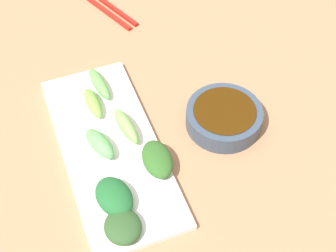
% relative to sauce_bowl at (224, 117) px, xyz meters
% --- Properties ---
extents(tabletop, '(2.10, 2.10, 0.02)m').
position_rel_sauce_bowl_xyz_m(tabletop, '(0.12, -0.03, -0.03)').
color(tabletop, '#A2724F').
rests_on(tabletop, ground).
extents(sauce_bowl, '(0.13, 0.13, 0.04)m').
position_rel_sauce_bowl_xyz_m(sauce_bowl, '(0.00, 0.00, 0.00)').
color(sauce_bowl, '#344455').
rests_on(sauce_bowl, tabletop).
extents(serving_plate, '(0.15, 0.37, 0.01)m').
position_rel_sauce_bowl_xyz_m(serving_plate, '(0.20, -0.02, -0.01)').
color(serving_plate, white).
rests_on(serving_plate, tabletop).
extents(broccoli_stalk_0, '(0.03, 0.09, 0.02)m').
position_rel_sauce_bowl_xyz_m(broccoli_stalk_0, '(0.18, -0.15, 0.00)').
color(broccoli_stalk_0, '#61A34E').
rests_on(broccoli_stalk_0, serving_plate).
extents(broccoli_stalk_1, '(0.05, 0.08, 0.03)m').
position_rel_sauce_bowl_xyz_m(broccoli_stalk_1, '(0.22, -0.02, 0.01)').
color(broccoli_stalk_1, '#5EA259').
rests_on(broccoli_stalk_1, serving_plate).
extents(broccoli_leafy_2, '(0.06, 0.08, 0.03)m').
position_rel_sauce_bowl_xyz_m(broccoli_leafy_2, '(0.22, 0.09, 0.01)').
color(broccoli_leafy_2, '#1E5C2A').
rests_on(broccoli_leafy_2, serving_plate).
extents(broccoli_stalk_3, '(0.03, 0.07, 0.02)m').
position_rel_sauce_bowl_xyz_m(broccoli_stalk_3, '(0.20, -0.11, 0.00)').
color(broccoli_stalk_3, '#73AD43').
rests_on(broccoli_stalk_3, serving_plate).
extents(broccoli_leafy_4, '(0.05, 0.08, 0.02)m').
position_rel_sauce_bowl_xyz_m(broccoli_leafy_4, '(0.14, 0.04, 0.00)').
color(broccoli_leafy_4, '#2D5B22').
rests_on(broccoli_leafy_4, serving_plate).
extents(broccoli_stalk_5, '(0.03, 0.08, 0.03)m').
position_rel_sauce_bowl_xyz_m(broccoli_stalk_5, '(0.16, -0.04, 0.01)').
color(broccoli_stalk_5, '#79B956').
rests_on(broccoli_stalk_5, serving_plate).
extents(broccoli_leafy_6, '(0.05, 0.06, 0.02)m').
position_rel_sauce_bowl_xyz_m(broccoli_leafy_6, '(0.22, 0.14, 0.00)').
color(broccoli_leafy_6, '#2A4C24').
rests_on(broccoli_leafy_6, serving_plate).
extents(chopsticks, '(0.11, 0.22, 0.01)m').
position_rel_sauce_bowl_xyz_m(chopsticks, '(0.11, -0.40, -0.02)').
color(chopsticks, '#B21E15').
rests_on(chopsticks, tabletop).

